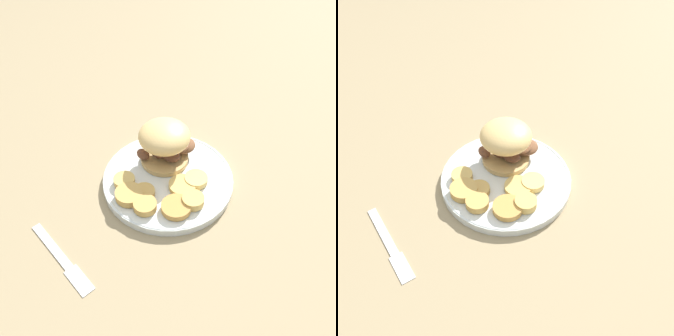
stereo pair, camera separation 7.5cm
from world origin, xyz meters
The scene contains 12 objects.
ground_plane centered at (0.00, 0.00, 0.00)m, with size 4.00×4.00×0.00m, color #937F5B.
dinner_plate centered at (0.00, 0.00, 0.01)m, with size 0.26×0.26×0.02m.
sandwich centered at (0.01, 0.05, 0.07)m, with size 0.13×0.10×0.09m.
potato_round_0 centered at (0.05, -0.03, 0.02)m, with size 0.05×0.05×0.01m, color #DBB766.
potato_round_1 centered at (-0.06, -0.06, 0.03)m, with size 0.04×0.04×0.02m, color tan.
potato_round_2 centered at (-0.06, -0.03, 0.02)m, with size 0.04×0.04×0.01m, color tan.
potato_round_3 centered at (-0.01, -0.08, 0.02)m, with size 0.06×0.06×0.01m, color #BC8942.
potato_round_4 centered at (-0.09, 0.01, 0.02)m, with size 0.04×0.04×0.01m, color tan.
potato_round_5 centered at (0.02, -0.03, 0.02)m, with size 0.05×0.05×0.01m, color tan.
potato_round_6 centered at (0.03, -0.08, 0.03)m, with size 0.04×0.04×0.02m, color tan.
potato_round_7 centered at (-0.08, -0.03, 0.03)m, with size 0.05×0.05×0.02m, color tan.
fork centered at (-0.22, -0.11, 0.00)m, with size 0.09×0.17×0.00m.
Camera 1 is at (-0.15, -0.50, 0.59)m, focal length 42.00 mm.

